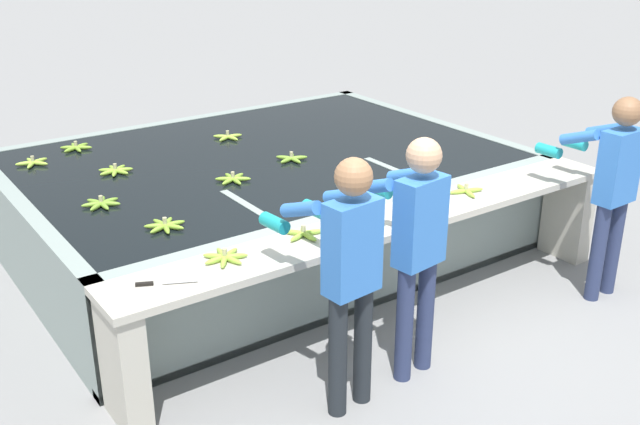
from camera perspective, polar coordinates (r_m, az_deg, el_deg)
The scene contains 19 objects.
ground_plane at distance 5.39m, azimuth 6.70°, elevation -9.25°, with size 80.00×80.00×0.00m, color gray.
wash_tank at distance 6.64m, azimuth -4.36°, elevation 0.98°, with size 4.14×3.03×0.82m.
work_ledge at distance 5.26m, azimuth 5.37°, elevation -2.81°, with size 4.14×0.45×0.82m.
worker_0 at distance 4.22m, azimuth 2.12°, elevation -3.98°, with size 0.45×0.72×1.58m.
worker_1 at distance 4.58m, azimuth 7.23°, elevation -1.95°, with size 0.46×0.73×1.58m.
worker_2 at distance 5.92m, azimuth 21.35°, elevation 2.26°, with size 0.42×0.71×1.57m.
banana_bunch_floating_0 at distance 6.26m, azimuth -15.32°, elevation 3.11°, with size 0.28×0.28×0.08m.
banana_bunch_floating_1 at distance 7.01m, azimuth -7.03°, elevation 5.76°, with size 0.27×0.28×0.08m.
banana_bunch_floating_2 at distance 5.89m, azimuth -6.65°, elevation 2.57°, with size 0.27×0.28×0.08m.
banana_bunch_floating_3 at distance 6.34m, azimuth -2.19°, elevation 4.15°, with size 0.28×0.26×0.08m.
banana_bunch_floating_4 at distance 5.58m, azimuth -16.32°, elevation 0.68°, with size 0.28×0.27×0.08m.
banana_bunch_floating_5 at distance 5.73m, azimuth 2.63°, elevation 2.14°, with size 0.28×0.27×0.08m.
banana_bunch_floating_6 at distance 5.09m, azimuth -11.71°, elevation -0.98°, with size 0.28×0.28×0.08m.
banana_bunch_floating_7 at distance 6.67m, azimuth -21.02°, elevation 3.57°, with size 0.28×0.27×0.08m.
banana_bunch_floating_8 at distance 6.97m, azimuth -18.09°, elevation 4.74°, with size 0.27×0.28×0.08m.
banana_bunch_ledge_0 at distance 5.69m, azimuth 11.07°, elevation 1.65°, with size 0.28×0.28×0.08m.
banana_bunch_ledge_1 at distance 4.57m, azimuth -7.26°, elevation -3.39°, with size 0.28×0.28×0.08m.
banana_bunch_ledge_2 at distance 4.86m, azimuth -1.28°, elevation -1.60°, with size 0.28×0.27×0.08m.
knife_0 at distance 4.35m, azimuth -12.31°, elevation -5.28°, with size 0.33×0.18×0.02m.
Camera 1 is at (-3.13, -3.38, 2.80)m, focal length 42.00 mm.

